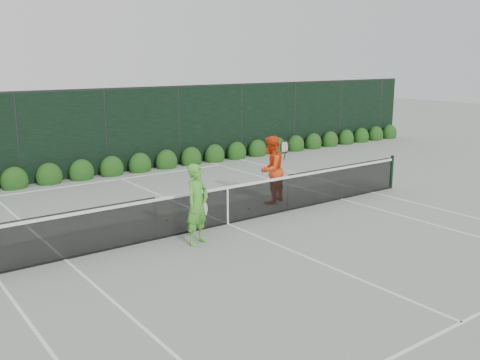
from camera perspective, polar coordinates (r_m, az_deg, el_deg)
ground at (r=13.47m, az=-1.32°, el=-4.72°), size 80.00×80.00×0.00m
tennis_net at (r=13.31m, az=-1.42°, el=-2.56°), size 12.90×0.10×1.07m
player_woman at (r=11.87m, az=-4.58°, el=-2.61°), size 0.78×0.66×1.82m
player_man at (r=15.25m, az=3.29°, el=1.11°), size 1.15×1.04×1.94m
court_lines at (r=13.47m, az=-1.33°, el=-4.70°), size 11.03×23.83×0.01m
windscreen_fence at (r=11.04m, az=6.77°, el=-0.60°), size 32.00×21.07×3.06m
hedge_row at (r=19.52m, az=-13.52°, el=1.16°), size 31.66×0.65×0.94m
tennis_balls at (r=14.52m, az=-0.77°, el=-3.27°), size 3.29×0.62×0.07m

